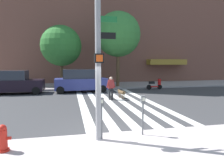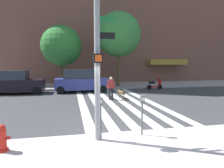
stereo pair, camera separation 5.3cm
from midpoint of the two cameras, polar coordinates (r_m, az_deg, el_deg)
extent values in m
plane|color=#353538|center=(13.65, -4.16, -5.14)|extent=(160.00, 160.00, 0.00)
cube|color=gray|center=(22.90, -7.23, -0.50)|extent=(80.00, 6.00, 0.15)
cube|color=silver|center=(13.56, -8.26, -5.24)|extent=(0.45, 12.23, 0.01)
cube|color=silver|center=(13.64, -4.47, -5.13)|extent=(0.45, 12.23, 0.01)
cube|color=silver|center=(13.78, -0.74, -5.00)|extent=(0.45, 12.23, 0.01)
cube|color=silver|center=(13.97, 2.90, -4.85)|extent=(0.45, 12.23, 0.01)
cube|color=silver|center=(14.22, 6.42, -4.69)|extent=(0.45, 12.23, 0.01)
cube|color=silver|center=(14.52, 9.81, -4.52)|extent=(0.45, 12.23, 0.01)
cube|color=olive|center=(28.10, 15.17, 5.98)|extent=(5.14, 1.60, 0.70)
cylinder|color=gray|center=(6.36, -3.97, 9.88)|extent=(0.18, 0.18, 5.80)
cube|color=black|center=(6.15, -3.70, 7.22)|extent=(0.28, 0.18, 0.28)
cube|color=#E54C14|center=(6.05, -3.57, 7.24)|extent=(0.20, 0.01, 0.20)
cube|color=#19662D|center=(6.53, -1.29, 17.76)|extent=(0.60, 0.03, 0.18)
cube|color=black|center=(6.44, -1.46, 13.41)|extent=(0.56, 0.03, 0.20)
cylinder|color=red|center=(6.72, -28.21, -16.01)|extent=(0.32, 0.32, 0.06)
cylinder|color=red|center=(6.61, -28.34, -13.54)|extent=(0.24, 0.24, 0.55)
sphere|color=red|center=(6.52, -28.48, -10.92)|extent=(0.23, 0.23, 0.23)
cylinder|color=red|center=(6.56, -26.89, -13.38)|extent=(0.10, 0.09, 0.09)
cylinder|color=#515456|center=(6.66, -2.97, -10.74)|extent=(0.06, 0.06, 1.10)
cube|color=#515456|center=(6.50, -3.00, -4.99)|extent=(0.14, 0.10, 0.26)
cube|color=beige|center=(6.45, -2.93, -4.90)|extent=(0.09, 0.01, 0.12)
cylinder|color=#515456|center=(7.11, 8.63, -9.72)|extent=(0.06, 0.06, 1.10)
cube|color=#515456|center=(6.96, 8.72, -4.32)|extent=(0.14, 0.10, 0.26)
cube|color=beige|center=(6.91, 8.87, -4.23)|extent=(0.09, 0.01, 0.12)
cube|color=black|center=(19.12, -25.40, -0.33)|extent=(4.67, 2.01, 0.95)
cube|color=#232833|center=(19.11, -26.05, 2.24)|extent=(2.37, 1.73, 0.78)
cylinder|color=black|center=(19.62, -19.52, -1.12)|extent=(0.67, 0.24, 0.66)
cylinder|color=black|center=(17.92, -20.42, -1.78)|extent=(0.67, 0.24, 0.66)
cube|color=navy|center=(18.59, -8.53, 0.08)|extent=(4.68, 2.03, 0.99)
cube|color=#232833|center=(18.51, -9.15, 2.84)|extent=(2.85, 1.75, 0.81)
cylinder|color=black|center=(19.72, -3.41, -0.75)|extent=(0.67, 0.24, 0.66)
cylinder|color=black|center=(18.02, -2.46, -1.37)|extent=(0.67, 0.24, 0.66)
cylinder|color=black|center=(19.44, -14.12, -1.01)|extent=(0.67, 0.24, 0.66)
cylinder|color=black|center=(17.72, -14.20, -1.68)|extent=(0.67, 0.24, 0.66)
cylinder|color=black|center=(20.83, 13.39, -0.80)|extent=(0.48, 0.12, 0.48)
cylinder|color=black|center=(20.34, 10.50, -0.89)|extent=(0.48, 0.16, 0.48)
cube|color=red|center=(20.55, 11.84, -0.71)|extent=(0.81, 0.35, 0.08)
cube|color=black|center=(20.41, 11.23, 0.39)|extent=(0.53, 0.32, 0.24)
cube|color=red|center=(20.76, 13.30, 0.57)|extent=(0.21, 0.29, 0.60)
cylinder|color=black|center=(20.73, 13.32, 1.53)|extent=(0.05, 0.50, 0.04)
cylinder|color=#4C3823|center=(21.60, -13.78, 3.29)|extent=(0.32, 0.32, 3.08)
sphere|color=#286628|center=(21.65, -13.96, 10.38)|extent=(4.13, 4.13, 4.13)
cylinder|color=#4C3823|center=(21.56, 1.83, 4.88)|extent=(0.34, 0.34, 4.16)
sphere|color=#337533|center=(21.76, 1.86, 13.77)|extent=(4.67, 4.67, 4.67)
cylinder|color=black|center=(14.48, -0.55, -2.84)|extent=(0.18, 0.18, 0.82)
cylinder|color=black|center=(14.56, 0.16, -2.79)|extent=(0.18, 0.18, 0.82)
cube|color=maroon|center=(14.43, -0.19, -0.02)|extent=(0.43, 0.33, 0.60)
cylinder|color=maroon|center=(14.32, -1.06, 0.05)|extent=(0.24, 0.14, 0.57)
cylinder|color=maroon|center=(14.53, 0.66, 0.14)|extent=(0.24, 0.14, 0.57)
sphere|color=beige|center=(14.39, -0.19, 1.60)|extent=(0.27, 0.27, 0.22)
cylinder|color=brown|center=(15.04, 2.83, -2.36)|extent=(0.43, 0.74, 0.26)
sphere|color=brown|center=(15.40, 2.06, -1.79)|extent=(0.24, 0.24, 0.20)
cylinder|color=brown|center=(14.65, 3.69, -2.39)|extent=(0.09, 0.24, 0.16)
cylinder|color=brown|center=(15.26, 2.15, -3.34)|extent=(0.07, 0.07, 0.32)
cylinder|color=brown|center=(15.33, 2.61, -3.30)|extent=(0.07, 0.07, 0.32)
cylinder|color=brown|center=(14.84, 3.05, -3.61)|extent=(0.07, 0.07, 0.32)
cylinder|color=brown|center=(14.91, 3.52, -3.57)|extent=(0.07, 0.07, 0.32)
camera|label=1|loc=(0.03, -89.89, 0.01)|focal=32.54mm
camera|label=2|loc=(0.03, 90.11, -0.01)|focal=32.54mm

